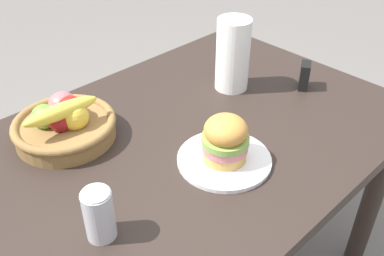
{
  "coord_description": "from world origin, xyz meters",
  "views": [
    {
      "loc": [
        -0.66,
        -0.74,
        1.5
      ],
      "look_at": [
        0.01,
        -0.05,
        0.81
      ],
      "focal_mm": 40.82,
      "sensor_mm": 36.0,
      "label": 1
    }
  ],
  "objects_px": {
    "fruit_basket": "(65,123)",
    "sandwich": "(225,139)",
    "soda_can": "(99,214)",
    "paper_towel_roll": "(233,55)",
    "plate": "(224,159)",
    "napkin_holder": "(304,76)"
  },
  "relations": [
    {
      "from": "napkin_holder",
      "to": "fruit_basket",
      "type": "bearing_deg",
      "value": 124.86
    },
    {
      "from": "soda_can",
      "to": "napkin_holder",
      "type": "xyz_separation_m",
      "value": [
        0.86,
        0.06,
        -0.02
      ]
    },
    {
      "from": "fruit_basket",
      "to": "paper_towel_roll",
      "type": "distance_m",
      "value": 0.57
    },
    {
      "from": "soda_can",
      "to": "napkin_holder",
      "type": "height_order",
      "value": "soda_can"
    },
    {
      "from": "plate",
      "to": "soda_can",
      "type": "bearing_deg",
      "value": 177.42
    },
    {
      "from": "sandwich",
      "to": "paper_towel_roll",
      "type": "relative_size",
      "value": 0.54
    },
    {
      "from": "sandwich",
      "to": "paper_towel_roll",
      "type": "xyz_separation_m",
      "value": [
        0.31,
        0.25,
        0.04
      ]
    },
    {
      "from": "paper_towel_roll",
      "to": "napkin_holder",
      "type": "relative_size",
      "value": 2.67
    },
    {
      "from": "sandwich",
      "to": "napkin_holder",
      "type": "xyz_separation_m",
      "value": [
        0.48,
        0.08,
        -0.03
      ]
    },
    {
      "from": "sandwich",
      "to": "soda_can",
      "type": "height_order",
      "value": "sandwich"
    },
    {
      "from": "plate",
      "to": "soda_can",
      "type": "relative_size",
      "value": 1.99
    },
    {
      "from": "plate",
      "to": "paper_towel_roll",
      "type": "height_order",
      "value": "paper_towel_roll"
    },
    {
      "from": "plate",
      "to": "sandwich",
      "type": "xyz_separation_m",
      "value": [
        0.0,
        0.0,
        0.07
      ]
    },
    {
      "from": "sandwich",
      "to": "fruit_basket",
      "type": "xyz_separation_m",
      "value": [
        -0.24,
        0.39,
        -0.03
      ]
    },
    {
      "from": "fruit_basket",
      "to": "sandwich",
      "type": "bearing_deg",
      "value": -57.78
    },
    {
      "from": "soda_can",
      "to": "fruit_basket",
      "type": "height_order",
      "value": "fruit_basket"
    },
    {
      "from": "plate",
      "to": "paper_towel_roll",
      "type": "xyz_separation_m",
      "value": [
        0.31,
        0.25,
        0.11
      ]
    },
    {
      "from": "plate",
      "to": "fruit_basket",
      "type": "distance_m",
      "value": 0.46
    },
    {
      "from": "sandwich",
      "to": "napkin_holder",
      "type": "relative_size",
      "value": 1.43
    },
    {
      "from": "soda_can",
      "to": "paper_towel_roll",
      "type": "relative_size",
      "value": 0.53
    },
    {
      "from": "sandwich",
      "to": "soda_can",
      "type": "xyz_separation_m",
      "value": [
        -0.38,
        0.02,
        -0.01
      ]
    },
    {
      "from": "soda_can",
      "to": "napkin_holder",
      "type": "relative_size",
      "value": 1.4
    }
  ]
}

